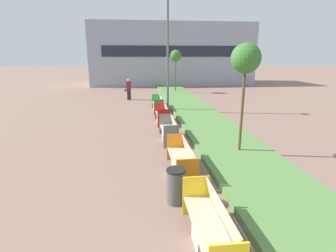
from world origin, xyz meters
TOP-DOWN VIEW (x-y plane):
  - planter_grass_strip at (3.20, 12.00)m, footprint 2.80×120.00m
  - building_backdrop at (4.00, 34.29)m, footprint 19.72×7.33m
  - bench_yellow_frame at (0.94, 3.91)m, footprint 0.65×2.24m
  - bench_orange_frame at (0.94, 7.20)m, footprint 0.65×2.32m
  - bench_grey_frame at (0.94, 10.54)m, footprint 0.65×2.08m
  - bench_red_frame at (0.94, 13.65)m, footprint 0.65×1.95m
  - bench_green_frame at (0.94, 16.90)m, footprint 0.65×2.29m
  - litter_bin at (0.51, 5.53)m, footprint 0.49×0.49m
  - street_lamp_post at (1.55, 16.52)m, footprint 0.24×0.44m
  - sapling_tree_near at (3.34, 8.57)m, footprint 1.03×1.03m
  - sapling_tree_far at (3.34, 25.51)m, footprint 1.09×1.09m
  - pedestrian_walking at (-1.13, 21.64)m, footprint 0.53×0.24m

SIDE VIEW (x-z plane):
  - planter_grass_strip at x=3.20m, z-range 0.00..0.18m
  - bench_red_frame at x=0.94m, z-range -0.11..0.83m
  - bench_grey_frame at x=0.94m, z-range -0.10..0.84m
  - bench_yellow_frame at x=0.94m, z-range -0.10..0.84m
  - bench_green_frame at x=0.94m, z-range -0.10..0.84m
  - bench_orange_frame at x=0.94m, z-range -0.10..0.84m
  - litter_bin at x=0.51m, z-range 0.00..0.90m
  - pedestrian_walking at x=-1.13m, z-range 0.02..1.75m
  - sapling_tree_near at x=3.34m, z-range 1.44..5.45m
  - sapling_tree_far at x=3.34m, z-range 1.46..5.56m
  - building_backdrop at x=4.00m, z-range 0.00..7.35m
  - street_lamp_post at x=1.55m, z-range 0.38..7.70m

